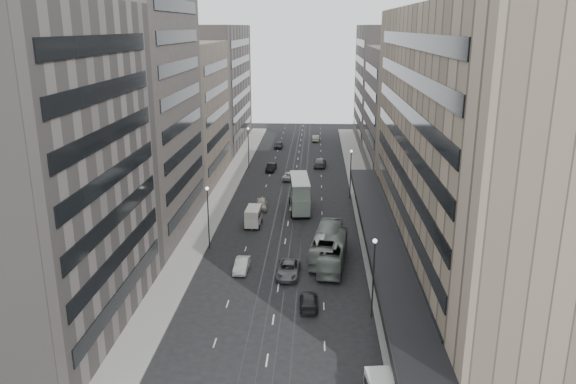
% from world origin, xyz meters
% --- Properties ---
extents(ground, '(220.00, 220.00, 0.00)m').
position_xyz_m(ground, '(0.00, 0.00, 0.00)').
color(ground, black).
rests_on(ground, ground).
extents(sidewalk_right, '(4.00, 125.00, 0.15)m').
position_xyz_m(sidewalk_right, '(12.00, 37.50, 0.07)').
color(sidewalk_right, gray).
rests_on(sidewalk_right, ground).
extents(sidewalk_left, '(4.00, 125.00, 0.15)m').
position_xyz_m(sidewalk_left, '(-12.00, 37.50, 0.07)').
color(sidewalk_left, gray).
rests_on(sidewalk_left, ground).
extents(department_store, '(19.20, 60.00, 30.00)m').
position_xyz_m(department_store, '(21.45, 8.00, 14.95)').
color(department_store, gray).
rests_on(department_store, ground).
extents(building_right_mid, '(15.00, 28.00, 24.00)m').
position_xyz_m(building_right_mid, '(21.50, 52.00, 12.00)').
color(building_right_mid, '#443F3B').
rests_on(building_right_mid, ground).
extents(building_right_far, '(15.00, 32.00, 28.00)m').
position_xyz_m(building_right_far, '(21.50, 82.00, 14.00)').
color(building_right_far, slate).
rests_on(building_right_far, ground).
extents(building_left_a, '(15.00, 28.00, 30.00)m').
position_xyz_m(building_left_a, '(-21.50, -8.00, 15.00)').
color(building_left_a, slate).
rests_on(building_left_a, ground).
extents(building_left_b, '(15.00, 26.00, 34.00)m').
position_xyz_m(building_left_b, '(-21.50, 19.00, 17.00)').
color(building_left_b, '#443F3B').
rests_on(building_left_b, ground).
extents(building_left_c, '(15.00, 28.00, 25.00)m').
position_xyz_m(building_left_c, '(-21.50, 46.00, 12.50)').
color(building_left_c, '#74655A').
rests_on(building_left_c, ground).
extents(building_left_d, '(15.00, 38.00, 28.00)m').
position_xyz_m(building_left_d, '(-21.50, 79.00, 14.00)').
color(building_left_d, slate).
rests_on(building_left_d, ground).
extents(lamp_right_near, '(0.44, 0.44, 8.32)m').
position_xyz_m(lamp_right_near, '(9.70, -5.00, 5.20)').
color(lamp_right_near, '#262628').
rests_on(lamp_right_near, ground).
extents(lamp_right_far, '(0.44, 0.44, 8.32)m').
position_xyz_m(lamp_right_far, '(9.70, 35.00, 5.20)').
color(lamp_right_far, '#262628').
rests_on(lamp_right_far, ground).
extents(lamp_left_near, '(0.44, 0.44, 8.32)m').
position_xyz_m(lamp_left_near, '(-9.70, 12.00, 5.20)').
color(lamp_left_near, '#262628').
rests_on(lamp_left_near, ground).
extents(lamp_left_far, '(0.44, 0.44, 8.32)m').
position_xyz_m(lamp_left_far, '(-9.70, 55.00, 5.20)').
color(lamp_left_far, '#262628').
rests_on(lamp_left_far, ground).
extents(bus_near, '(4.01, 11.73, 3.20)m').
position_xyz_m(bus_near, '(6.17, 7.63, 1.60)').
color(bus_near, gray).
rests_on(bus_near, ground).
extents(bus_far, '(4.44, 12.45, 3.39)m').
position_xyz_m(bus_far, '(5.43, 10.10, 1.70)').
color(bus_far, '#929E95').
rests_on(bus_far, ground).
extents(double_decker, '(3.65, 9.84, 5.27)m').
position_xyz_m(double_decker, '(1.50, 28.17, 2.85)').
color(double_decker, gray).
rests_on(double_decker, ground).
extents(panel_van, '(2.28, 4.44, 2.76)m').
position_xyz_m(panel_van, '(-4.92, 20.74, 1.52)').
color(panel_van, beige).
rests_on(panel_van, ground).
extents(sedan_1, '(1.63, 4.42, 1.45)m').
position_xyz_m(sedan_1, '(-4.59, 5.29, 0.72)').
color(sedan_1, white).
rests_on(sedan_1, ground).
extents(sedan_2, '(2.85, 5.65, 1.53)m').
position_xyz_m(sedan_2, '(0.96, 4.20, 0.77)').
color(sedan_2, '#5D5D60').
rests_on(sedan_2, ground).
extents(sedan_3, '(2.05, 4.73, 1.36)m').
position_xyz_m(sedan_3, '(3.44, -3.20, 0.68)').
color(sedan_3, black).
rests_on(sedan_3, ground).
extents(sedan_4, '(2.22, 4.81, 1.59)m').
position_xyz_m(sedan_4, '(-4.58, 28.64, 0.80)').
color(sedan_4, '#A99B8C').
rests_on(sedan_4, ground).
extents(sedan_5, '(2.04, 4.68, 1.50)m').
position_xyz_m(sedan_5, '(-4.94, 52.81, 0.75)').
color(sedan_5, black).
rests_on(sedan_5, ground).
extents(sedan_6, '(2.99, 5.50, 1.46)m').
position_xyz_m(sedan_6, '(-0.82, 46.66, 0.73)').
color(sedan_6, silver).
rests_on(sedan_6, ground).
extents(sedan_7, '(2.80, 6.02, 1.70)m').
position_xyz_m(sedan_7, '(4.75, 57.14, 0.85)').
color(sedan_7, slate).
rests_on(sedan_7, ground).
extents(sedan_8, '(2.06, 4.52, 1.50)m').
position_xyz_m(sedan_8, '(-4.93, 74.76, 0.75)').
color(sedan_8, '#2A2A2D').
rests_on(sedan_8, ground).
extents(sedan_9, '(1.74, 4.64, 1.51)m').
position_xyz_m(sedan_9, '(3.77, 83.61, 0.76)').
color(sedan_9, '#B5AF96').
rests_on(sedan_9, ground).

